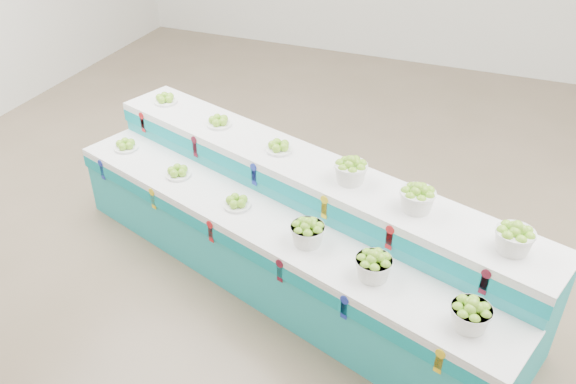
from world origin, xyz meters
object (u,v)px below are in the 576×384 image
(basket_lower_left, at_px, (308,232))
(basket_upper_right, at_px, (514,238))
(plate_upper_mid, at_px, (219,121))
(display_stand, at_px, (288,227))

(basket_lower_left, bearing_deg, basket_upper_right, 3.52)
(plate_upper_mid, bearing_deg, display_stand, -32.50)
(display_stand, height_order, plate_upper_mid, plate_upper_mid)
(basket_lower_left, height_order, plate_upper_mid, plate_upper_mid)
(basket_upper_right, bearing_deg, plate_upper_mid, 161.58)
(basket_lower_left, relative_size, plate_upper_mid, 1.15)
(basket_lower_left, xyz_separation_m, basket_upper_right, (1.45, 0.09, 0.30))
(display_stand, height_order, basket_lower_left, display_stand)
(display_stand, bearing_deg, plate_upper_mid, 165.92)
(display_stand, xyz_separation_m, basket_lower_left, (0.32, -0.39, 0.31))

